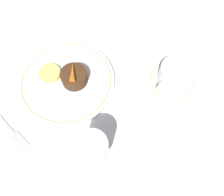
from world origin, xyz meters
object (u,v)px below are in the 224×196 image
(dessert_cake, at_px, (74,77))
(coffee_cup, at_px, (176,75))
(wine_glass, at_px, (92,148))
(fork, at_px, (8,127))
(dinner_plate, at_px, (67,81))

(dessert_cake, bearing_deg, coffee_cup, 142.13)
(coffee_cup, xyz_separation_m, wine_glass, (0.29, 0.03, 0.04))
(wine_glass, relative_size, fork, 0.57)
(dinner_plate, distance_m, coffee_cup, 0.30)
(dinner_plate, distance_m, wine_glass, 0.23)
(coffee_cup, bearing_deg, dessert_cake, -37.87)
(wine_glass, height_order, dessert_cake, wine_glass)
(dinner_plate, bearing_deg, fork, 4.82)
(dinner_plate, bearing_deg, wine_glass, 74.51)
(coffee_cup, bearing_deg, dinner_plate, -38.04)
(fork, bearing_deg, dessert_cake, -179.81)
(dessert_cake, bearing_deg, wine_glass, 68.50)
(dinner_plate, relative_size, fork, 1.39)
(dinner_plate, xyz_separation_m, fork, (0.19, 0.02, -0.01))
(coffee_cup, height_order, wine_glass, wine_glass)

